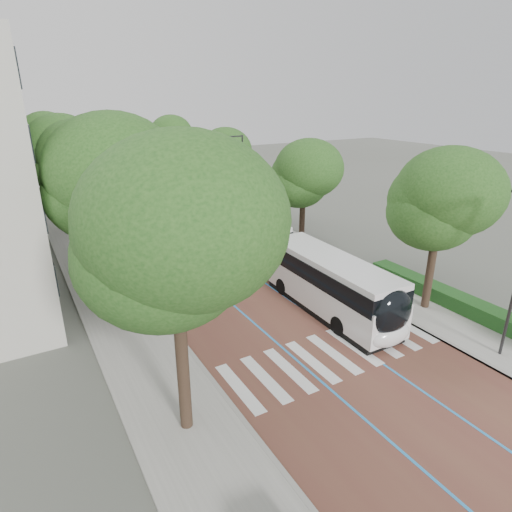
{
  "coord_description": "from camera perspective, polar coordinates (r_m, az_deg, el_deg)",
  "views": [
    {
      "loc": [
        -11.54,
        -12.0,
        11.4
      ],
      "look_at": [
        0.4,
        8.59,
        2.4
      ],
      "focal_mm": 30.0,
      "sensor_mm": 36.0,
      "label": 1
    }
  ],
  "objects": [
    {
      "name": "road",
      "position": [
        54.47,
        -17.37,
        7.7
      ],
      "size": [
        11.0,
        140.0,
        0.02
      ],
      "primitive_type": "cube",
      "color": "brown",
      "rests_on": "ground"
    },
    {
      "name": "lamp_post_left",
      "position": [
        21.96,
        -14.04,
        0.72
      ],
      "size": [
        0.14,
        0.14,
        8.0
      ],
      "primitive_type": "cylinder",
      "color": "#28282A",
      "rests_on": "sidewalk_left"
    },
    {
      "name": "streetlight_far",
      "position": [
        39.1,
        -2.03,
        11.01
      ],
      "size": [
        1.82,
        0.2,
        8.0
      ],
      "color": "#28282A",
      "rests_on": "sidewalk_right"
    },
    {
      "name": "lane_line_left",
      "position": [
        54.15,
        -19.02,
        7.46
      ],
      "size": [
        0.12,
        126.0,
        0.01
      ],
      "primitive_type": "cube",
      "color": "#2883CB",
      "rests_on": "road"
    },
    {
      "name": "sidewalk_right",
      "position": [
        56.52,
        -9.93,
        8.83
      ],
      "size": [
        4.0,
        140.0,
        0.12
      ],
      "primitive_type": "cube",
      "color": "gray",
      "rests_on": "ground"
    },
    {
      "name": "trees_right",
      "position": [
        39.72,
        -0.85,
        12.66
      ],
      "size": [
        5.57,
        47.55,
        8.46
      ],
      "color": "black",
      "rests_on": "ground"
    },
    {
      "name": "bus_queued_2",
      "position": [
        64.69,
        -17.73,
        11.06
      ],
      "size": [
        3.31,
        12.53,
        3.2
      ],
      "rotation": [
        0.0,
        0.0,
        0.07
      ],
      "color": "silver",
      "rests_on": "ground"
    },
    {
      "name": "sidewalk_left",
      "position": [
        53.37,
        -25.23,
        6.47
      ],
      "size": [
        4.0,
        140.0,
        0.12
      ],
      "primitive_type": "cube",
      "color": "gray",
      "rests_on": "ground"
    },
    {
      "name": "kerb_left",
      "position": [
        53.55,
        -23.22,
        6.81
      ],
      "size": [
        0.2,
        140.0,
        0.14
      ],
      "primitive_type": "cube",
      "color": "gray",
      "rests_on": "ground"
    },
    {
      "name": "lane_line_right",
      "position": [
        54.82,
        -15.74,
        7.96
      ],
      "size": [
        0.12,
        126.0,
        0.01
      ],
      "primitive_type": "cube",
      "color": "#2883CB",
      "rests_on": "road"
    },
    {
      "name": "bus_queued_0",
      "position": [
        40.23,
        -7.98,
        6.45
      ],
      "size": [
        3.31,
        12.53,
        3.2
      ],
      "rotation": [
        0.0,
        0.0,
        -0.07
      ],
      "color": "silver",
      "rests_on": "ground"
    },
    {
      "name": "zebra_crossing",
      "position": [
        20.88,
        10.27,
        -12.66
      ],
      "size": [
        10.55,
        3.6,
        0.01
      ],
      "color": "silver",
      "rests_on": "ground"
    },
    {
      "name": "hedge",
      "position": [
        26.24,
        26.98,
        -6.22
      ],
      "size": [
        1.2,
        14.0,
        0.8
      ],
      "primitive_type": "cube",
      "color": "#194819",
      "rests_on": "sidewalk_right"
    },
    {
      "name": "trees_left",
      "position": [
        32.95,
        -23.3,
        11.51
      ],
      "size": [
        6.49,
        60.8,
        10.18
      ],
      "color": "black",
      "rests_on": "ground"
    },
    {
      "name": "bus_queued_1",
      "position": [
        52.79,
        -14.14,
        9.42
      ],
      "size": [
        2.97,
        12.48,
        3.2
      ],
      "rotation": [
        0.0,
        0.0,
        -0.04
      ],
      "color": "silver",
      "rests_on": "ground"
    },
    {
      "name": "kerb_right",
      "position": [
        55.91,
        -11.77,
        8.58
      ],
      "size": [
        0.2,
        140.0,
        0.14
      ],
      "primitive_type": "cube",
      "color": "gray",
      "rests_on": "ground"
    },
    {
      "name": "ground",
      "position": [
        20.18,
        11.69,
        -14.18
      ],
      "size": [
        160.0,
        160.0,
        0.0
      ],
      "primitive_type": "plane",
      "color": "#51544C",
      "rests_on": "ground"
    },
    {
      "name": "lead_bus",
      "position": [
        26.75,
        4.78,
        -0.79
      ],
      "size": [
        2.97,
        18.45,
        3.2
      ],
      "rotation": [
        0.0,
        0.0,
        -0.02
      ],
      "color": "black",
      "rests_on": "ground"
    },
    {
      "name": "bus_queued_3",
      "position": [
        77.72,
        -19.87,
        12.29
      ],
      "size": [
        2.92,
        12.47,
        3.2
      ],
      "rotation": [
        0.0,
        0.0,
        0.03
      ],
      "color": "silver",
      "rests_on": "ground"
    }
  ]
}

